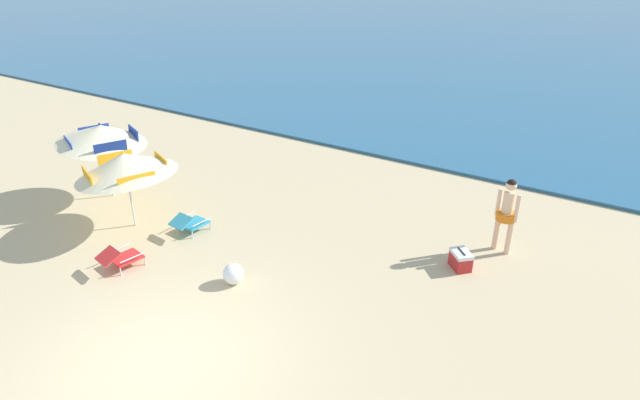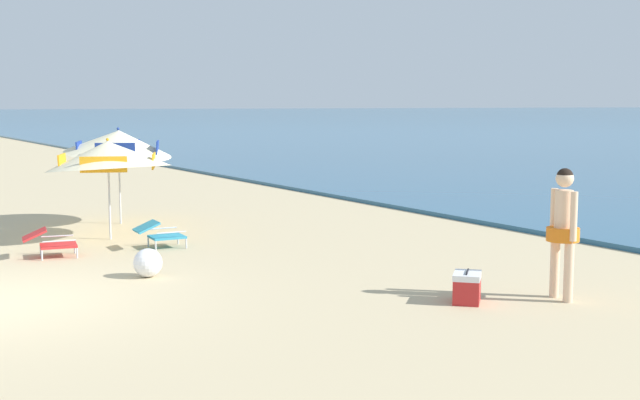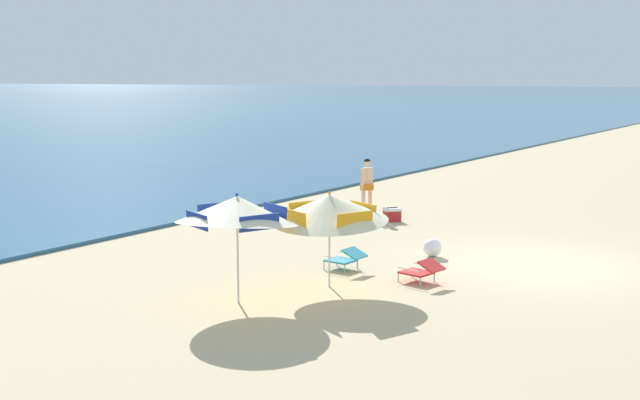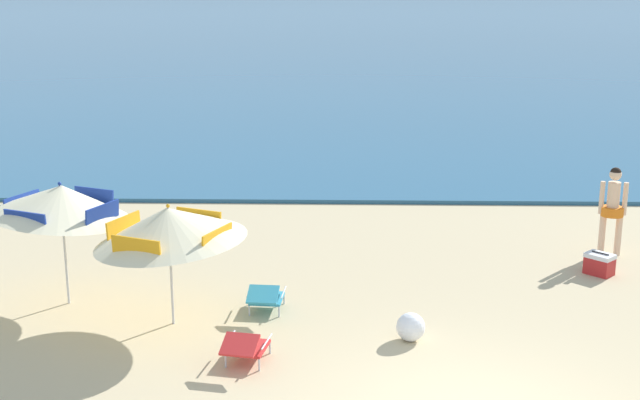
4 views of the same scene
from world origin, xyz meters
The scene contains 8 objects.
ground_plane centered at (0.00, 0.00, 0.00)m, with size 800.00×800.00×0.00m, color tan.
beach_umbrella_striped_main centered at (-4.25, 3.00, 1.64)m, with size 2.83×2.80×2.02m.
beach_umbrella_striped_second centered at (-6.18, 3.82, 1.79)m, with size 2.89×2.86×2.19m.
lounge_chair_under_umbrella centered at (-2.93, 1.55, 0.28)m, with size 0.69×0.96×0.51m.
lounge_chair_beside_umbrella centered at (-2.81, 3.47, 0.28)m, with size 0.62×0.92×0.51m.
person_standing_near_shore centered at (3.76, 6.69, 1.03)m, with size 0.52×0.43×1.78m.
cooler_box centered at (3.22, 5.50, 0.20)m, with size 0.60×0.60×0.43m.
beach_ball centered at (-0.52, 2.43, 0.22)m, with size 0.44×0.44×0.44m, color white.
Camera 3 is at (-17.72, -5.53, 4.22)m, focal length 44.92 mm.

